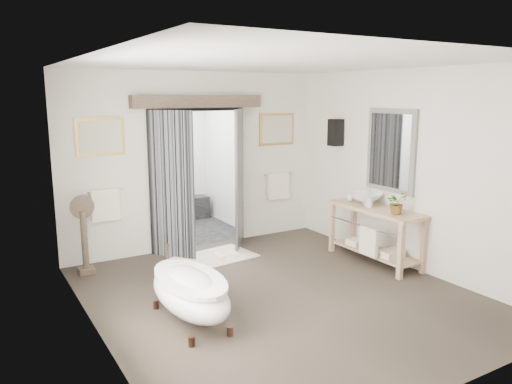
% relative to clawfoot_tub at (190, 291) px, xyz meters
% --- Properties ---
extents(ground_plane, '(5.00, 5.00, 0.00)m').
position_rel_clawfoot_tub_xyz_m(ground_plane, '(1.28, 0.10, -0.36)').
color(ground_plane, '#433A2F').
extents(room_shell, '(4.52, 5.02, 2.91)m').
position_rel_clawfoot_tub_xyz_m(room_shell, '(1.25, -0.01, 1.50)').
color(room_shell, beige).
rests_on(room_shell, ground_plane).
extents(shower_room, '(2.22, 2.01, 2.51)m').
position_rel_clawfoot_tub_xyz_m(shower_room, '(1.28, 4.10, 0.55)').
color(shower_room, black).
rests_on(shower_room, ground_plane).
extents(back_wall_dressing, '(3.82, 0.73, 2.52)m').
position_rel_clawfoot_tub_xyz_m(back_wall_dressing, '(1.28, 2.42, 1.20)').
color(back_wall_dressing, black).
rests_on(back_wall_dressing, ground_plane).
extents(clawfoot_tub, '(0.67, 1.51, 0.74)m').
position_rel_clawfoot_tub_xyz_m(clawfoot_tub, '(0.00, 0.00, 0.00)').
color(clawfoot_tub, '#3E251A').
rests_on(clawfoot_tub, ground_plane).
extents(vanity, '(0.57, 1.60, 0.85)m').
position_rel_clawfoot_tub_xyz_m(vanity, '(3.23, 0.46, 0.15)').
color(vanity, tan).
rests_on(vanity, ground_plane).
extents(pedestal_mirror, '(0.34, 0.22, 1.15)m').
position_rel_clawfoot_tub_xyz_m(pedestal_mirror, '(-0.67, 2.21, 0.13)').
color(pedestal_mirror, brown).
rests_on(pedestal_mirror, ground_plane).
extents(rug, '(1.30, 0.96, 0.01)m').
position_rel_clawfoot_tub_xyz_m(rug, '(1.24, 1.89, -0.35)').
color(rug, beige).
rests_on(rug, ground_plane).
extents(slippers, '(0.37, 0.28, 0.05)m').
position_rel_clawfoot_tub_xyz_m(slippers, '(1.39, 1.82, -0.32)').
color(slippers, white).
rests_on(slippers, rug).
extents(basin, '(0.53, 0.53, 0.17)m').
position_rel_clawfoot_tub_xyz_m(basin, '(3.31, 0.75, 0.58)').
color(basin, white).
rests_on(basin, vanity).
extents(plant, '(0.32, 0.29, 0.33)m').
position_rel_clawfoot_tub_xyz_m(plant, '(3.22, 0.03, 0.66)').
color(plant, gray).
rests_on(plant, vanity).
extents(soap_bottle_a, '(0.10, 0.10, 0.18)m').
position_rel_clawfoot_tub_xyz_m(soap_bottle_a, '(3.19, 0.55, 0.58)').
color(soap_bottle_a, gray).
rests_on(soap_bottle_a, vanity).
extents(soap_bottle_b, '(0.15, 0.15, 0.16)m').
position_rel_clawfoot_tub_xyz_m(soap_bottle_b, '(3.24, 1.04, 0.57)').
color(soap_bottle_b, gray).
rests_on(soap_bottle_b, vanity).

